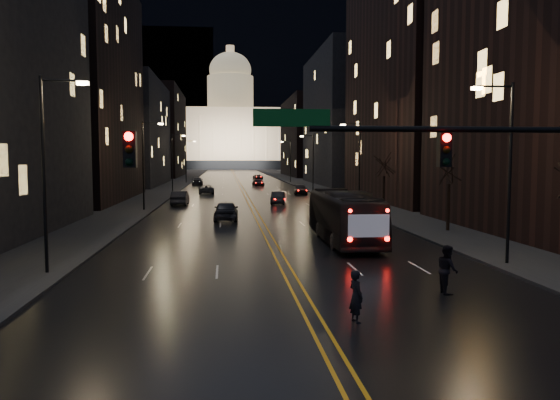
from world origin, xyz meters
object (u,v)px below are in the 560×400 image
object	(u,v)px
traffic_signal	(522,167)
pedestrian_a	(356,297)
oncoming_car_a	(226,211)
oncoming_car_b	(180,198)
receding_car_a	(278,198)
bus	(344,217)
pedestrian_b	(447,269)

from	to	relation	value
traffic_signal	pedestrian_a	xyz separation A→B (m)	(-4.59, 1.62, -4.23)
traffic_signal	oncoming_car_a	size ratio (longest dim) A/B	3.46
oncoming_car_b	pedestrian_a	size ratio (longest dim) A/B	2.82
receding_car_a	pedestrian_a	bearing A→B (deg)	-84.36
traffic_signal	oncoming_car_a	xyz separation A→B (m)	(-8.73, 30.98, -4.25)
traffic_signal	pedestrian_a	bearing A→B (deg)	160.53
traffic_signal	bus	world-z (taller)	traffic_signal
oncoming_car_a	pedestrian_a	bearing A→B (deg)	99.88
receding_car_a	pedestrian_a	size ratio (longest dim) A/B	2.52
pedestrian_a	receding_car_a	bearing A→B (deg)	-20.97
traffic_signal	oncoming_car_a	world-z (taller)	traffic_signal
oncoming_car_a	receding_car_a	size ratio (longest dim) A/B	1.14
traffic_signal	receding_car_a	distance (m)	47.17
traffic_signal	oncoming_car_b	xyz separation A→B (m)	(-13.86, 46.52, -4.30)
traffic_signal	receding_car_a	size ratio (longest dim) A/B	3.95
traffic_signal	oncoming_car_b	size ratio (longest dim) A/B	3.53
bus	traffic_signal	bearing A→B (deg)	-85.20
oncoming_car_b	pedestrian_a	bearing A→B (deg)	102.51
oncoming_car_b	oncoming_car_a	bearing A→B (deg)	109.11
bus	oncoming_car_a	distance (m)	14.69
receding_car_a	pedestrian_a	xyz separation A→B (m)	(-1.86, -45.26, 0.15)
bus	receding_car_a	bearing A→B (deg)	93.55
oncoming_car_a	oncoming_car_b	world-z (taller)	oncoming_car_a
oncoming_car_b	pedestrian_b	xyz separation A→B (m)	(13.77, -41.52, 0.17)
oncoming_car_b	pedestrian_a	world-z (taller)	pedestrian_a
traffic_signal	receding_car_a	xyz separation A→B (m)	(-2.73, 46.89, -4.38)
traffic_signal	pedestrian_b	distance (m)	6.49
oncoming_car_a	oncoming_car_b	bearing A→B (deg)	-69.87
receding_car_a	oncoming_car_a	bearing A→B (deg)	-102.68
traffic_signal	bus	size ratio (longest dim) A/B	1.47
pedestrian_a	traffic_signal	bearing A→B (deg)	-128.10
receding_car_a	pedestrian_b	distance (m)	41.97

